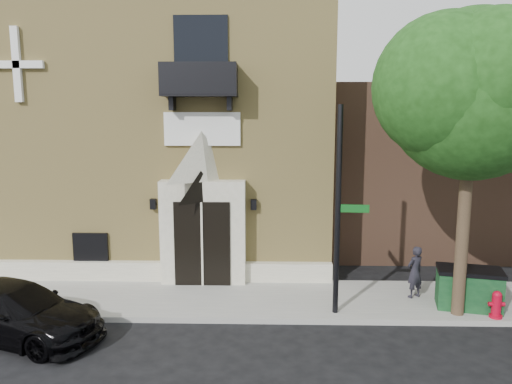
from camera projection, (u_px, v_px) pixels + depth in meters
ground at (229, 324)px, 12.88m from camera, size 120.00×120.00×0.00m
sidewalk at (268, 300)px, 14.33m from camera, size 42.00×3.00×0.15m
church at (170, 131)px, 20.05m from camera, size 12.20×11.01×9.30m
street_tree_left at (475, 93)px, 12.13m from camera, size 4.97×4.38×7.77m
black_sedan at (14, 311)px, 12.03m from camera, size 4.91×3.18×1.32m
street_sign at (338, 211)px, 12.85m from camera, size 0.87×0.87×5.45m
fire_hydrant at (496, 305)px, 12.86m from camera, size 0.41×0.33×0.72m
dumpster at (469, 288)px, 13.49m from camera, size 1.84×1.30×1.09m
planter at (200, 272)px, 15.50m from camera, size 0.68×0.62×0.65m
pedestrian_near at (415, 272)px, 14.21m from camera, size 0.65×0.59×1.50m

